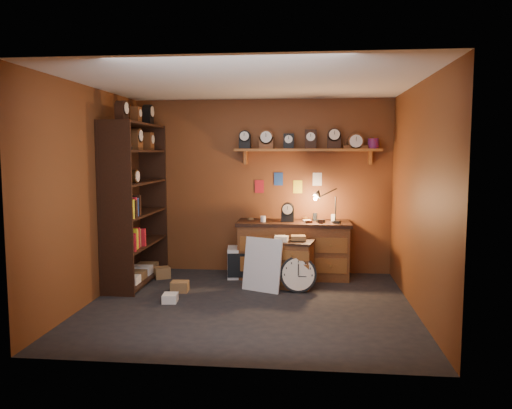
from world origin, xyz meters
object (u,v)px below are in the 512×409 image
Objects in this scene: shelving_unit at (133,196)px; low_cabinet at (292,261)px; workbench at (294,246)px; big_round_clock at (298,274)px.

shelving_unit reaches higher than low_cabinet.
low_cabinet is (2.30, -0.07, -0.89)m from shelving_unit.
shelving_unit is 2.48m from workbench.
shelving_unit reaches higher than workbench.
shelving_unit is at bearing -171.42° from low_cabinet.
shelving_unit is at bearing -167.88° from workbench.
low_cabinet is (-0.00, -0.57, -0.11)m from workbench.
big_round_clock is (0.09, -0.25, -0.12)m from low_cabinet.
workbench is at bearing 96.10° from big_round_clock.
big_round_clock is at bearing -7.69° from shelving_unit.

